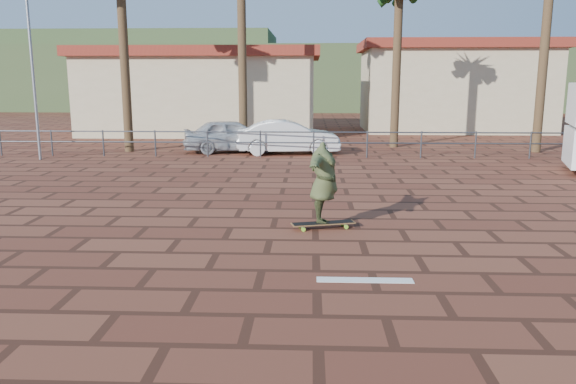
{
  "coord_description": "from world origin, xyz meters",
  "views": [
    {
      "loc": [
        -0.1,
        -8.98,
        2.86
      ],
      "look_at": [
        -0.52,
        1.3,
        0.8
      ],
      "focal_mm": 35.0,
      "sensor_mm": 36.0,
      "label": 1
    }
  ],
  "objects_px": {
    "car_silver": "(232,136)",
    "car_white": "(288,137)",
    "skateboarder": "(324,183)",
    "longboard": "(323,224)"
  },
  "relations": [
    {
      "from": "car_silver",
      "to": "car_white",
      "type": "distance_m",
      "value": 2.33
    },
    {
      "from": "skateboarder",
      "to": "car_white",
      "type": "height_order",
      "value": "skateboarder"
    },
    {
      "from": "car_silver",
      "to": "skateboarder",
      "type": "bearing_deg",
      "value": -178.8
    },
    {
      "from": "skateboarder",
      "to": "car_white",
      "type": "bearing_deg",
      "value": 14.09
    },
    {
      "from": "longboard",
      "to": "car_white",
      "type": "relative_size",
      "value": 0.32
    },
    {
      "from": "longboard",
      "to": "skateboarder",
      "type": "bearing_deg",
      "value": -119.17
    },
    {
      "from": "skateboarder",
      "to": "longboard",
      "type": "bearing_deg",
      "value": -5.76
    },
    {
      "from": "longboard",
      "to": "car_silver",
      "type": "bearing_deg",
      "value": 91.04
    },
    {
      "from": "longboard",
      "to": "car_white",
      "type": "height_order",
      "value": "car_white"
    },
    {
      "from": "car_silver",
      "to": "car_white",
      "type": "relative_size",
      "value": 0.97
    }
  ]
}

